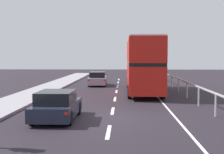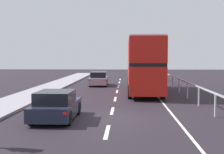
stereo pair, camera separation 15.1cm
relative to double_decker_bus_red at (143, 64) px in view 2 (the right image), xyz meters
name	(u,v)px [view 2 (the right image)]	position (x,y,z in m)	size (l,w,h in m)	color
ground_plane	(111,118)	(-2.18, -10.95, -2.41)	(75.60, 120.00, 0.10)	black
lane_paint_markings	(142,97)	(-0.27, -2.84, -2.36)	(3.24, 46.00, 0.01)	silver
bridge_side_railing	(183,83)	(2.91, -1.95, -1.41)	(0.10, 42.00, 1.18)	#B5B8B6
double_decker_bus_red	(143,64)	(0.00, 0.00, 0.00)	(2.60, 11.46, 4.41)	red
hatchback_car_near	(56,106)	(-4.71, -11.66, -1.71)	(1.85, 4.04, 1.35)	#1E2232
sedan_car_ahead	(99,79)	(-4.23, 6.16, -1.68)	(1.91, 4.32, 1.42)	gray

